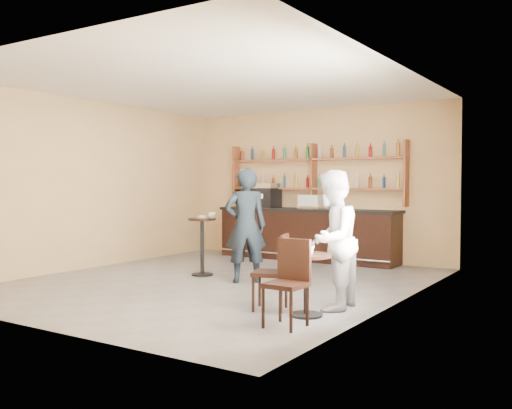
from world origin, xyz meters
The scene contains 23 objects.
floor centered at (0.00, 0.00, 0.00)m, with size 7.00×7.00×0.00m, color slate.
ceiling centered at (0.00, 0.00, 3.20)m, with size 7.00×7.00×0.00m, color white.
wall_back centered at (0.00, 3.50, 1.60)m, with size 7.00×7.00×0.00m, color #D9B17B.
wall_front centered at (0.00, -3.50, 1.60)m, with size 7.00×7.00×0.00m, color #D9B17B.
wall_left centered at (-3.00, 0.00, 1.60)m, with size 7.00×7.00×0.00m, color #D9B17B.
wall_right centered at (3.00, 0.00, 1.60)m, with size 7.00×7.00×0.00m, color #D9B17B.
window_pane centered at (2.99, -1.20, 1.70)m, with size 2.00×2.00×0.00m, color white.
window_frame centered at (2.99, -1.20, 1.70)m, with size 0.04×1.70×2.10m, color black, non-canonical shape.
shelf_unit centered at (0.00, 3.37, 1.81)m, with size 4.00×0.26×1.40m, color brown, non-canonical shape.
liquor_bottles centered at (0.00, 3.37, 1.98)m, with size 3.68×0.10×1.00m, color #8C5919, non-canonical shape.
bar_counter centered at (-0.04, 3.15, 0.54)m, with size 4.00×0.78×1.08m, color black, non-canonical shape.
espresso_machine centered at (-1.16, 3.15, 1.35)m, with size 0.75×0.48×0.53m, color black, non-canonical shape.
pastry_case centered at (0.07, 3.15, 1.23)m, with size 0.48×0.39×0.29m, color silver, non-canonical shape.
pedestal_table centered at (-0.65, 0.38, 0.50)m, with size 0.49×0.49×1.01m, color black, non-canonical shape.
napkin centered at (-0.65, 0.38, 1.01)m, with size 0.15×0.15×0.00m, color white.
donut centered at (-0.64, 0.37, 1.03)m, with size 0.13×0.13×0.04m, color #CA7A49.
cup_pedestal centered at (-0.51, 0.48, 1.06)m, with size 0.13×0.13×0.10m, color white.
man_main centered at (0.39, 0.19, 0.93)m, with size 0.68×0.45×1.86m, color black.
cafe_table centered at (2.32, -1.35, 0.38)m, with size 0.60×0.60×0.77m, color black, non-canonical shape.
cup_cafe centered at (2.37, -1.35, 0.81)m, with size 0.10×0.10×0.09m, color white.
chair_west centered at (1.77, -1.30, 0.48)m, with size 0.42×0.42×0.97m, color black, non-canonical shape.
chair_south centered at (2.37, -1.95, 0.49)m, with size 0.43×0.43×0.98m, color black, non-canonical shape.
patron_second centered at (2.42, -0.85, 0.89)m, with size 0.87×0.68×1.79m, color #B0AFB5.
Camera 1 is at (5.53, -7.48, 1.63)m, focal length 40.00 mm.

